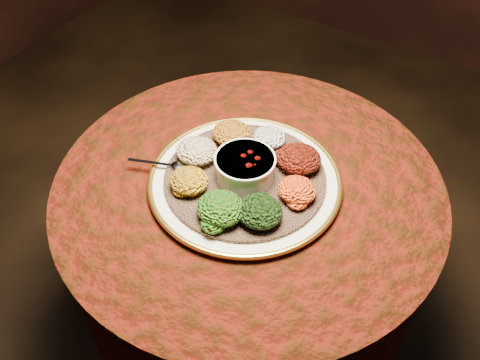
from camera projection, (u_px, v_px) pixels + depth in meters
The scene contains 13 objects.
table at pixel (248, 229), 1.43m from camera, with size 0.96×0.96×0.73m.
platter at pixel (245, 181), 1.29m from camera, with size 0.50×0.50×0.02m.
injera at pixel (245, 178), 1.29m from camera, with size 0.39×0.39×0.01m, color brown.
stew_bowl at pixel (245, 166), 1.26m from camera, with size 0.15×0.15×0.06m.
spoon at pixel (174, 166), 1.30m from camera, with size 0.14×0.07×0.01m.
portion_ayib at pixel (269, 137), 1.35m from camera, with size 0.08×0.08×0.04m, color silver.
portion_kitfo at pixel (299, 159), 1.29m from camera, with size 0.11×0.10×0.05m, color black.
portion_tikil at pixel (297, 190), 1.22m from camera, with size 0.09×0.09×0.04m, color #C48910.
portion_gomen at pixel (260, 211), 1.17m from camera, with size 0.10×0.10×0.05m, color black.
portion_mixveg at pixel (221, 208), 1.18m from camera, with size 0.11×0.10×0.05m, color #982F09.
portion_kik at pixel (189, 181), 1.24m from camera, with size 0.09×0.09×0.04m, color #BF8710.
portion_timatim at pixel (197, 151), 1.31m from camera, with size 0.10×0.10×0.05m, color maroon.
portion_shiro at pixel (232, 133), 1.36m from camera, with size 0.10×0.10×0.05m, color #9A5712.
Camera 1 is at (0.46, -0.78, 1.68)m, focal length 40.00 mm.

